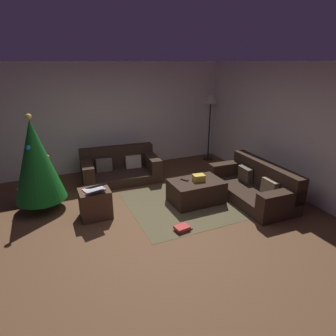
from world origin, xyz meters
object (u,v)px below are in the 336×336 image
(gift_box, at_px, (199,178))
(tv_remote, at_px, (185,180))
(book_stack, at_px, (183,228))
(laptop, at_px, (95,188))
(corner_lamp, at_px, (211,104))
(christmas_tree, at_px, (36,161))
(side_table, at_px, (95,203))
(couch_left, at_px, (120,168))
(ottoman, at_px, (196,191))
(couch_right, at_px, (255,186))

(gift_box, bearing_deg, tv_remote, 150.80)
(book_stack, bearing_deg, laptop, 140.72)
(gift_box, xyz_separation_m, tv_remote, (-0.24, 0.13, -0.05))
(corner_lamp, bearing_deg, tv_remote, -131.29)
(gift_box, relative_size, book_stack, 0.73)
(christmas_tree, distance_m, side_table, 1.29)
(couch_left, distance_m, book_stack, 2.62)
(christmas_tree, height_order, side_table, christmas_tree)
(christmas_tree, height_order, laptop, christmas_tree)
(ottoman, xyz_separation_m, side_table, (-1.90, 0.20, 0.04))
(tv_remote, relative_size, side_table, 0.31)
(christmas_tree, relative_size, corner_lamp, 0.99)
(laptop, bearing_deg, tv_remote, -0.59)
(side_table, height_order, laptop, laptop)
(couch_right, height_order, book_stack, couch_right)
(ottoman, distance_m, side_table, 1.91)
(couch_right, distance_m, book_stack, 1.92)
(tv_remote, height_order, christmas_tree, christmas_tree)
(tv_remote, bearing_deg, side_table, 147.68)
(couch_left, height_order, gift_box, couch_left)
(christmas_tree, bearing_deg, corner_lamp, 16.40)
(tv_remote, relative_size, book_stack, 0.53)
(couch_left, xyz_separation_m, book_stack, (0.34, -2.59, -0.23))
(gift_box, bearing_deg, couch_left, 121.61)
(ottoman, distance_m, laptop, 1.92)
(couch_right, bearing_deg, ottoman, 75.47)
(side_table, relative_size, book_stack, 1.73)
(corner_lamp, bearing_deg, laptop, -149.80)
(couch_left, relative_size, side_table, 3.42)
(couch_right, relative_size, gift_box, 8.72)
(book_stack, bearing_deg, christmas_tree, 139.92)
(tv_remote, bearing_deg, ottoman, -62.74)
(laptop, bearing_deg, couch_right, -9.18)
(laptop, bearing_deg, book_stack, -39.28)
(christmas_tree, distance_m, laptop, 1.20)
(couch_right, xyz_separation_m, christmas_tree, (-3.89, 1.24, 0.68))
(ottoman, height_order, book_stack, ottoman)
(ottoman, xyz_separation_m, book_stack, (-0.70, -0.82, -0.18))
(tv_remote, bearing_deg, christmas_tree, 133.56)
(gift_box, bearing_deg, corner_lamp, 54.39)
(tv_remote, bearing_deg, couch_right, -49.12)
(couch_right, height_order, gift_box, couch_right)
(gift_box, bearing_deg, laptop, 175.55)
(couch_right, bearing_deg, side_table, 82.07)
(couch_right, xyz_separation_m, ottoman, (-1.14, 0.35, -0.05))
(tv_remote, bearing_deg, book_stack, -148.02)
(ottoman, bearing_deg, side_table, 173.86)
(christmas_tree, bearing_deg, gift_box, -17.91)
(ottoman, distance_m, corner_lamp, 3.01)
(side_table, relative_size, corner_lamp, 0.29)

